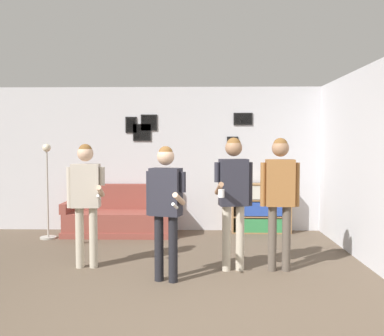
{
  "coord_description": "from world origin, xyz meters",
  "views": [
    {
      "loc": [
        0.33,
        -3.79,
        1.65
      ],
      "look_at": [
        0.2,
        2.12,
        1.31
      ],
      "focal_mm": 40.0,
      "sensor_mm": 36.0,
      "label": 1
    }
  ],
  "objects": [
    {
      "name": "wall_back",
      "position": [
        -0.0,
        4.27,
        1.35
      ],
      "size": [
        7.5,
        0.08,
        2.7
      ],
      "color": "silver",
      "rests_on": "ground_plane"
    },
    {
      "name": "person_player_foreground_left",
      "position": [
        -1.19,
        1.76,
        1.01
      ],
      "size": [
        0.51,
        0.44,
        1.64
      ],
      "color": "#B7AD99",
      "rests_on": "ground_plane"
    },
    {
      "name": "bookshelf",
      "position": [
        1.43,
        4.05,
        0.45
      ],
      "size": [
        1.08,
        0.3,
        0.91
      ],
      "color": "olive",
      "rests_on": "ground_plane"
    },
    {
      "name": "floor_lamp",
      "position": [
        -2.33,
        3.47,
        0.85
      ],
      "size": [
        0.28,
        0.28,
        1.64
      ],
      "color": "#ADA89E",
      "rests_on": "ground_plane"
    },
    {
      "name": "person_player_foreground_center",
      "position": [
        -0.09,
        1.22,
        0.99
      ],
      "size": [
        0.48,
        0.54,
        1.62
      ],
      "color": "black",
      "rests_on": "ground_plane"
    },
    {
      "name": "ground_plane",
      "position": [
        0.0,
        0.0,
        0.0
      ],
      "size": [
        20.0,
        20.0,
        0.0
      ],
      "primitive_type": "plane",
      "color": "brown"
    },
    {
      "name": "bottle_on_floor",
      "position": [
        -1.64,
        3.14,
        0.1
      ],
      "size": [
        0.06,
        0.06,
        0.26
      ],
      "color": "brown",
      "rests_on": "ground_plane"
    },
    {
      "name": "person_spectator_near_bookshelf",
      "position": [
        1.34,
        1.68,
        1.06
      ],
      "size": [
        0.5,
        0.22,
        1.72
      ],
      "color": "brown",
      "rests_on": "ground_plane"
    },
    {
      "name": "wall_right",
      "position": [
        2.58,
        2.12,
        1.35
      ],
      "size": [
        0.06,
        6.64,
        2.7
      ],
      "color": "silver",
      "rests_on": "ground_plane"
    },
    {
      "name": "person_watcher_holding_cup",
      "position": [
        0.74,
        1.68,
        1.07
      ],
      "size": [
        0.5,
        0.47,
        1.72
      ],
      "color": "#B7AD99",
      "rests_on": "ground_plane"
    },
    {
      "name": "couch",
      "position": [
        -1.12,
        3.86,
        0.29
      ],
      "size": [
        1.99,
        0.8,
        0.89
      ],
      "color": "brown",
      "rests_on": "ground_plane"
    }
  ]
}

